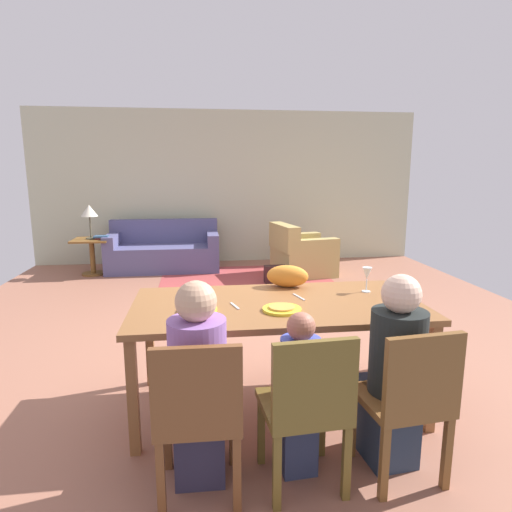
{
  "coord_description": "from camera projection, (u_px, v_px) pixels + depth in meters",
  "views": [
    {
      "loc": [
        -0.52,
        -4.1,
        1.64
      ],
      "look_at": [
        -0.01,
        -0.09,
        0.85
      ],
      "focal_mm": 30.59,
      "sensor_mm": 36.0,
      "label": 1
    }
  ],
  "objects": [
    {
      "name": "dining_chair_child",
      "position": [
        307.0,
        404.0,
        2.19
      ],
      "size": [
        0.45,
        0.45,
        0.87
      ],
      "color": "brown",
      "rests_on": "ground_plane"
    },
    {
      "name": "handbag",
      "position": [
        275.0,
        274.0,
        6.48
      ],
      "size": [
        0.32,
        0.16,
        0.26
      ],
      "primitive_type": "cube",
      "color": "black",
      "rests_on": "ground_plane"
    },
    {
      "name": "pizza_near_man",
      "position": [
        198.0,
        307.0,
        2.78
      ],
      "size": [
        0.17,
        0.17,
        0.01
      ],
      "primitive_type": "cylinder",
      "color": "#E2913D",
      "rests_on": "plate_near_man"
    },
    {
      "name": "area_rug",
      "position": [
        246.0,
        279.0,
        6.75
      ],
      "size": [
        2.6,
        1.8,
        0.01
      ],
      "primitive_type": "cube",
      "color": "#A23E3D",
      "rests_on": "ground_plane"
    },
    {
      "name": "dining_chair_man",
      "position": [
        198.0,
        411.0,
        2.12
      ],
      "size": [
        0.43,
        0.43,
        0.87
      ],
      "color": "brown",
      "rests_on": "ground_plane"
    },
    {
      "name": "armchair",
      "position": [
        301.0,
        255.0,
        6.98
      ],
      "size": [
        1.0,
        0.99,
        0.82
      ],
      "color": "tan",
      "rests_on": "ground_plane"
    },
    {
      "name": "side_table",
      "position": [
        92.0,
        251.0,
        6.96
      ],
      "size": [
        0.56,
        0.56,
        0.58
      ],
      "color": "brown",
      "rests_on": "ground_plane"
    },
    {
      "name": "book_lower",
      "position": [
        103.0,
        238.0,
        6.92
      ],
      "size": [
        0.22,
        0.16,
        0.03
      ],
      "primitive_type": "cube",
      "color": "#A13336",
      "rests_on": "side_table"
    },
    {
      "name": "back_wall",
      "position": [
        229.0,
        187.0,
        7.91
      ],
      "size": [
        6.87,
        0.1,
        2.7
      ],
      "primitive_type": "cube",
      "color": "#BABD9F",
      "rests_on": "ground_plane"
    },
    {
      "name": "pizza_near_child",
      "position": [
        282.0,
        307.0,
        2.79
      ],
      "size": [
        0.17,
        0.17,
        0.01
      ],
      "primitive_type": "cylinder",
      "color": "gold",
      "rests_on": "plate_near_child"
    },
    {
      "name": "plate_near_child",
      "position": [
        282.0,
        309.0,
        2.79
      ],
      "size": [
        0.25,
        0.25,
        0.02
      ],
      "primitive_type": "cylinder",
      "color": "yellow",
      "rests_on": "dining_table"
    },
    {
      "name": "table_lamp",
      "position": [
        89.0,
        212.0,
        6.84
      ],
      "size": [
        0.26,
        0.26,
        0.54
      ],
      "color": "#504D3A",
      "rests_on": "side_table"
    },
    {
      "name": "dining_chair_woman",
      "position": [
        409.0,
        397.0,
        2.26
      ],
      "size": [
        0.46,
        0.46,
        0.87
      ],
      "color": "brown",
      "rests_on": "ground_plane"
    },
    {
      "name": "cat",
      "position": [
        287.0,
        276.0,
        3.35
      ],
      "size": [
        0.35,
        0.24,
        0.17
      ],
      "primitive_type": "ellipsoid",
      "rotation": [
        0.0,
        0.0,
        -0.28
      ],
      "color": "orange",
      "rests_on": "dining_table"
    },
    {
      "name": "plate_near_man",
      "position": [
        198.0,
        310.0,
        2.78
      ],
      "size": [
        0.25,
        0.25,
        0.02
      ],
      "primitive_type": "cylinder",
      "color": "yellow",
      "rests_on": "dining_table"
    },
    {
      "name": "person_man",
      "position": [
        199.0,
        389.0,
        2.29
      ],
      "size": [
        0.3,
        0.4,
        1.11
      ],
      "color": "#302D46",
      "rests_on": "ground_plane"
    },
    {
      "name": "couch",
      "position": [
        164.0,
        252.0,
        7.36
      ],
      "size": [
        1.82,
        0.86,
        0.82
      ],
      "color": "#504F7A",
      "rests_on": "ground_plane"
    },
    {
      "name": "person_woman",
      "position": [
        392.0,
        377.0,
        2.42
      ],
      "size": [
        0.31,
        0.41,
        1.11
      ],
      "color": "#26354D",
      "rests_on": "ground_plane"
    },
    {
      "name": "dining_table",
      "position": [
        277.0,
        312.0,
        2.98
      ],
      "size": [
        1.95,
        0.99,
        0.76
      ],
      "color": "brown",
      "rests_on": "ground_plane"
    },
    {
      "name": "ground_plane",
      "position": [
        249.0,
        318.0,
        4.98
      ],
      "size": [
        6.87,
        6.45,
        0.02
      ],
      "primitive_type": "cube",
      "color": "#97604B"
    },
    {
      "name": "person_child",
      "position": [
        298.0,
        397.0,
        2.37
      ],
      "size": [
        0.22,
        0.29,
        0.92
      ],
      "color": "navy",
      "rests_on": "ground_plane"
    },
    {
      "name": "book_upper",
      "position": [
        101.0,
        237.0,
        6.88
      ],
      "size": [
        0.22,
        0.16,
        0.03
      ],
      "primitive_type": "cube",
      "color": "#305176",
      "rests_on": "book_lower"
    },
    {
      "name": "knife",
      "position": [
        299.0,
        297.0,
        3.09
      ],
      "size": [
        0.06,
        0.17,
        0.01
      ],
      "primitive_type": "cube",
      "rotation": [
        0.0,
        0.0,
        0.26
      ],
      "color": "silver",
      "rests_on": "dining_table"
    },
    {
      "name": "fork",
      "position": [
        235.0,
        306.0,
        2.88
      ],
      "size": [
        0.06,
        0.15,
        0.01
      ],
      "primitive_type": "cube",
      "rotation": [
        0.0,
        0.0,
        0.27
      ],
      "color": "silver",
      "rests_on": "dining_table"
    },
    {
      "name": "wine_glass",
      "position": [
        367.0,
        274.0,
        3.21
      ],
      "size": [
        0.07,
        0.07,
        0.19
      ],
      "color": "silver",
      "rests_on": "dining_table"
    }
  ]
}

